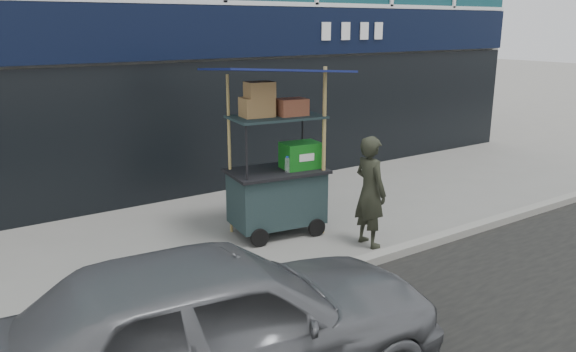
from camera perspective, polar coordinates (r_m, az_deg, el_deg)
ground at (r=7.73m, az=8.15°, el=-8.12°), size 80.00×80.00×0.00m
curb at (r=7.57m, az=9.19°, el=-8.18°), size 80.00×0.18×0.12m
vendor_cart at (r=8.24m, az=-1.03°, el=0.03°), size 2.02×1.56×2.52m
vendor_man at (r=7.88m, az=8.34°, el=-1.57°), size 0.40×0.59×1.58m
parked_car at (r=4.76m, az=-7.33°, el=-14.70°), size 4.11×2.00×1.35m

